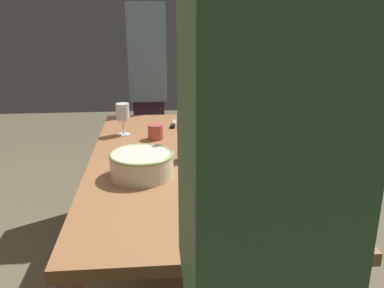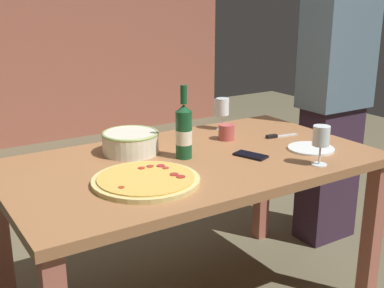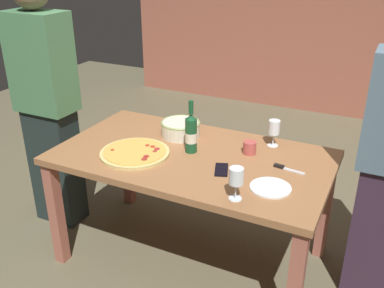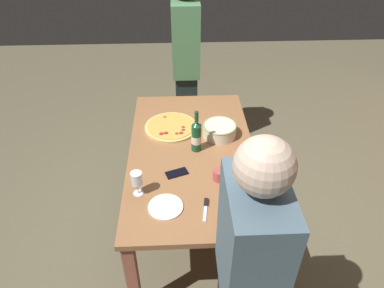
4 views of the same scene
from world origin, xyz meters
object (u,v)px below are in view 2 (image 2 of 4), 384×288
wine_bottle (184,131)px  cup_amber (226,132)px  serving_bowl (131,142)px  pizza_knife (278,136)px  person_guest_left (334,102)px  pizza (146,180)px  side_plate (311,149)px  cell_phone (251,155)px  wine_glass_by_bottle (222,108)px  wine_glass_near_pizza (321,138)px  dining_table (192,179)px

wine_bottle → cup_amber: bearing=21.6°
serving_bowl → pizza_knife: (0.73, -0.16, -0.05)m
pizza_knife → person_guest_left: 0.57m
pizza → serving_bowl: (0.11, 0.37, 0.04)m
side_plate → cell_phone: (-0.30, 0.07, 0.00)m
wine_glass_by_bottle → wine_glass_near_pizza: bearing=-89.1°
pizza → cell_phone: 0.53m
dining_table → person_guest_left: bearing=10.3°
wine_glass_by_bottle → person_guest_left: 0.71m
cup_amber → cell_phone: (-0.07, -0.27, -0.03)m
wine_glass_near_pizza → pizza_knife: size_ratio=0.95×
pizza → wine_glass_by_bottle: bearing=34.5°
serving_bowl → person_guest_left: size_ratio=0.15×
wine_glass_near_pizza → serving_bowl: bearing=136.2°
serving_bowl → wine_bottle: bearing=-48.1°
pizza → cell_phone: size_ratio=2.84×
pizza_knife → pizza: bearing=-166.1°
pizza → pizza_knife: pizza is taller
pizza → wine_glass_by_bottle: size_ratio=2.46×
dining_table → wine_glass_near_pizza: (0.40, -0.35, 0.21)m
serving_bowl → wine_glass_near_pizza: size_ratio=1.51×
pizza_knife → cup_amber: bearing=157.1°
pizza → side_plate: size_ratio=1.94×
wine_bottle → wine_glass_near_pizza: 0.57m
pizza → wine_bottle: 0.35m
side_plate → wine_glass_near_pizza: bearing=-126.4°
wine_glass_by_bottle → person_guest_left: (0.69, -0.13, -0.03)m
side_plate → pizza_knife: (0.01, 0.24, 0.00)m
pizza → person_guest_left: person_guest_left is taller
wine_bottle → side_plate: bearing=-21.1°
cell_phone → pizza_knife: bearing=-171.2°
wine_glass_by_bottle → wine_bottle: bearing=-144.7°
wine_glass_by_bottle → cup_amber: (-0.09, -0.17, -0.08)m
dining_table → wine_glass_near_pizza: wine_glass_near_pizza is taller
wine_glass_by_bottle → pizza_knife: wine_glass_by_bottle is taller
cup_amber → wine_glass_by_bottle: bearing=60.6°
serving_bowl → side_plate: 0.82m
dining_table → serving_bowl: size_ratio=6.32×
dining_table → cup_amber: 0.36m
cell_phone → person_guest_left: bearing=179.9°
pizza_knife → person_guest_left: (0.55, 0.14, 0.08)m
dining_table → side_plate: bearing=-18.9°
wine_glass_by_bottle → cell_phone: 0.48m
pizza → cell_phone: (0.53, 0.04, -0.01)m
dining_table → pizza: size_ratio=3.92×
person_guest_left → wine_bottle: bearing=-1.8°
wine_glass_near_pizza → wine_glass_by_bottle: wine_glass_near_pizza is taller
serving_bowl → wine_glass_near_pizza: (0.59, -0.57, 0.06)m
dining_table → serving_bowl: bearing=130.9°
pizza → wine_glass_near_pizza: (0.70, -0.20, 0.10)m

